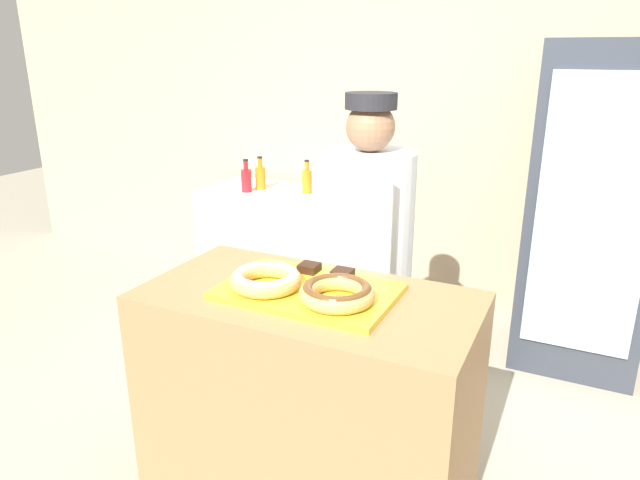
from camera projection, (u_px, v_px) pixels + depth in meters
wall_back at (453, 118)px, 3.77m from camera, size 8.00×0.06×2.70m
display_counter at (309, 403)px, 2.23m from camera, size 1.24×0.64×0.93m
serving_tray at (308, 291)px, 2.08m from camera, size 0.63×0.41×0.02m
donut_light_glaze at (266, 279)px, 2.07m from camera, size 0.26×0.26×0.07m
donut_chocolate_glaze at (337, 292)px, 1.96m from camera, size 0.26×0.26×0.07m
brownie_back_left at (309, 268)px, 2.23m from camera, size 0.07×0.07×0.03m
brownie_back_right at (342, 274)px, 2.17m from camera, size 0.07×0.07×0.03m
baker_person at (366, 266)px, 2.62m from camera, size 0.41×0.41×1.61m
beverage_fridge at (592, 211)px, 3.20m from camera, size 0.67×0.67×1.84m
chest_freezer at (281, 244)px, 4.20m from camera, size 1.09×0.58×0.82m
bottle_orange at (307, 180)px, 3.97m from camera, size 0.07×0.07×0.24m
bottle_red at (246, 179)px, 4.01m from camera, size 0.07×0.07×0.23m
bottle_orange_b at (260, 177)px, 4.08m from camera, size 0.07×0.07×0.24m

